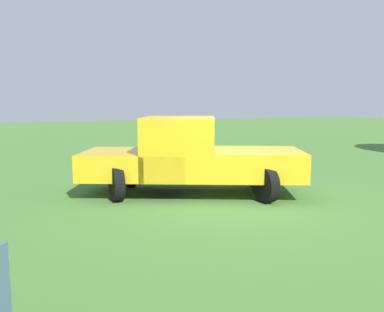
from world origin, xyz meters
name	(u,v)px	position (x,y,z in m)	size (l,w,h in m)	color
ground_plane	(235,201)	(0.00, 0.00, 0.00)	(80.00, 80.00, 0.00)	#477533
pickup_truck	(186,155)	(1.04, 0.74, 0.93)	(3.78, 5.37, 1.81)	black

